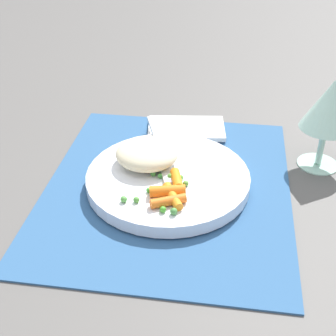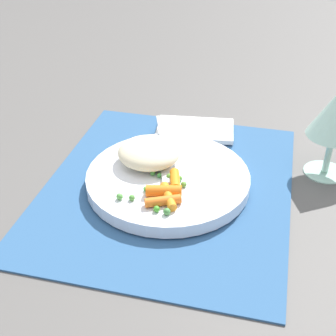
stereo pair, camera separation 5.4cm
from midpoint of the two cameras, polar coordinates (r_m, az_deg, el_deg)
The scene contains 8 objects.
ground_plane at distance 0.71m, azimuth 2.19°, elevation -2.41°, with size 2.40×2.40×0.00m, color #565451.
placemat at distance 0.71m, azimuth 2.19°, elevation -2.22°, with size 0.43×0.36×0.01m, color #2D5684.
plate at distance 0.70m, azimuth 2.21°, elevation -1.39°, with size 0.24×0.24×0.02m, color white.
rice_mound at distance 0.71m, azimuth -0.15°, elevation 1.82°, with size 0.09×0.09×0.04m, color beige.
carrot_portion at distance 0.65m, azimuth 2.28°, elevation -2.97°, with size 0.09×0.05×0.02m.
pea_scatter at distance 0.66m, azimuth 1.19°, elevation -2.71°, with size 0.09×0.09×0.01m.
fork at distance 0.74m, azimuth 1.71°, elevation 1.66°, with size 0.20×0.08×0.01m.
napkin at distance 0.85m, azimuth 5.14°, elevation 4.64°, with size 0.08×0.14×0.01m, color white.
Camera 2 is at (0.56, 0.14, 0.42)m, focal length 50.35 mm.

